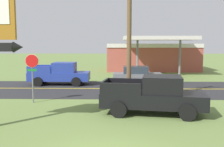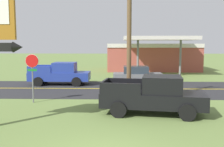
{
  "view_description": "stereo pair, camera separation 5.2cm",
  "coord_description": "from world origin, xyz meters",
  "px_view_note": "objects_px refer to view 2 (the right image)",
  "views": [
    {
      "loc": [
        0.38,
        -7.44,
        3.55
      ],
      "look_at": [
        0.0,
        8.0,
        1.8
      ],
      "focal_mm": 41.73,
      "sensor_mm": 36.0,
      "label": 1
    },
    {
      "loc": [
        0.43,
        -7.44,
        3.55
      ],
      "look_at": [
        0.0,
        8.0,
        1.8
      ],
      "focal_mm": 41.73,
      "sensor_mm": 36.0,
      "label": 2
    }
  ],
  "objects_px": {
    "stop_sign": "(32,70)",
    "pickup_blue_on_road": "(61,74)",
    "pickup_black_parked_on_lawn": "(154,95)",
    "car_grey_near_lane": "(137,76)",
    "gas_station": "(153,56)",
    "utility_pole": "(129,28)"
  },
  "relations": [
    {
      "from": "pickup_blue_on_road",
      "to": "pickup_black_parked_on_lawn",
      "type": "bearing_deg",
      "value": -53.68
    },
    {
      "from": "utility_pole",
      "to": "car_grey_near_lane",
      "type": "bearing_deg",
      "value": 82.42
    },
    {
      "from": "pickup_black_parked_on_lawn",
      "to": "car_grey_near_lane",
      "type": "bearing_deg",
      "value": 91.32
    },
    {
      "from": "pickup_black_parked_on_lawn",
      "to": "pickup_blue_on_road",
      "type": "xyz_separation_m",
      "value": [
        -6.91,
        9.4,
        0.0
      ]
    },
    {
      "from": "stop_sign",
      "to": "car_grey_near_lane",
      "type": "xyz_separation_m",
      "value": [
        6.79,
        7.02,
        -1.2
      ]
    },
    {
      "from": "stop_sign",
      "to": "car_grey_near_lane",
      "type": "height_order",
      "value": "stop_sign"
    },
    {
      "from": "gas_station",
      "to": "pickup_blue_on_road",
      "type": "xyz_separation_m",
      "value": [
        -9.64,
        -12.78,
        -0.98
      ]
    },
    {
      "from": "car_grey_near_lane",
      "to": "gas_station",
      "type": "bearing_deg",
      "value": 77.01
    },
    {
      "from": "gas_station",
      "to": "pickup_blue_on_road",
      "type": "bearing_deg",
      "value": -127.02
    },
    {
      "from": "utility_pole",
      "to": "pickup_black_parked_on_lawn",
      "type": "relative_size",
      "value": 1.53
    },
    {
      "from": "stop_sign",
      "to": "gas_station",
      "type": "relative_size",
      "value": 0.25
    },
    {
      "from": "pickup_black_parked_on_lawn",
      "to": "gas_station",
      "type": "bearing_deg",
      "value": 82.98
    },
    {
      "from": "utility_pole",
      "to": "pickup_black_parked_on_lawn",
      "type": "height_order",
      "value": "utility_pole"
    },
    {
      "from": "gas_station",
      "to": "car_grey_near_lane",
      "type": "relative_size",
      "value": 2.86
    },
    {
      "from": "pickup_black_parked_on_lawn",
      "to": "car_grey_near_lane",
      "type": "height_order",
      "value": "pickup_black_parked_on_lawn"
    },
    {
      "from": "utility_pole",
      "to": "pickup_blue_on_road",
      "type": "distance_m",
      "value": 10.05
    },
    {
      "from": "utility_pole",
      "to": "pickup_black_parked_on_lawn",
      "type": "distance_m",
      "value": 4.15
    },
    {
      "from": "pickup_blue_on_road",
      "to": "gas_station",
      "type": "bearing_deg",
      "value": 52.98
    },
    {
      "from": "pickup_blue_on_road",
      "to": "car_grey_near_lane",
      "type": "bearing_deg",
      "value": 0.0
    },
    {
      "from": "stop_sign",
      "to": "pickup_blue_on_road",
      "type": "relative_size",
      "value": 0.57
    },
    {
      "from": "pickup_black_parked_on_lawn",
      "to": "pickup_blue_on_road",
      "type": "relative_size",
      "value": 1.04
    },
    {
      "from": "gas_station",
      "to": "pickup_black_parked_on_lawn",
      "type": "height_order",
      "value": "gas_station"
    }
  ]
}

